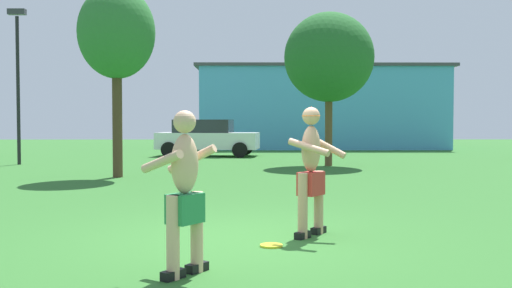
% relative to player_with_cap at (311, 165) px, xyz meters
% --- Properties ---
extents(ground_plane, '(80.00, 80.00, 0.00)m').
position_rel_player_with_cap_xyz_m(ground_plane, '(-0.96, -0.16, -0.96)').
color(ground_plane, '#2D6628').
extents(player_with_cap, '(0.81, 0.76, 1.74)m').
position_rel_player_with_cap_xyz_m(player_with_cap, '(0.00, 0.00, 0.00)').
color(player_with_cap, black).
rests_on(player_with_cap, ground_plane).
extents(player_in_green, '(0.77, 0.72, 1.65)m').
position_rel_player_with_cap_xyz_m(player_in_green, '(-1.47, -2.01, -0.09)').
color(player_in_green, black).
rests_on(player_in_green, ground_plane).
extents(frisbee, '(0.28, 0.28, 0.03)m').
position_rel_player_with_cap_xyz_m(frisbee, '(-0.56, -0.66, -0.95)').
color(frisbee, yellow).
rests_on(frisbee, ground_plane).
extents(car_white_far_end, '(4.48, 2.43, 1.58)m').
position_rel_player_with_cap_xyz_m(car_white_far_end, '(-2.73, 17.70, -0.14)').
color(car_white_far_end, white).
rests_on(car_white_far_end, ground_plane).
extents(lamp_post, '(0.60, 0.24, 5.41)m').
position_rel_player_with_cap_xyz_m(lamp_post, '(-8.95, 12.92, 2.38)').
color(lamp_post, black).
rests_on(lamp_post, ground_plane).
extents(outbuilding_behind_lot, '(13.65, 5.58, 4.51)m').
position_rel_player_with_cap_xyz_m(outbuilding_behind_lot, '(3.06, 25.35, 1.30)').
color(outbuilding_behind_lot, '#4C9ED1').
rests_on(outbuilding_behind_lot, ground_plane).
extents(tree_left_field, '(3.04, 3.04, 5.20)m').
position_rel_player_with_cap_xyz_m(tree_left_field, '(1.82, 12.28, 2.71)').
color(tree_left_field, brown).
rests_on(tree_left_field, ground_plane).
extents(tree_right_field, '(2.08, 2.08, 5.18)m').
position_rel_player_with_cap_xyz_m(tree_right_field, '(-4.45, 8.25, 2.92)').
color(tree_right_field, '#4C3823').
rests_on(tree_right_field, ground_plane).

